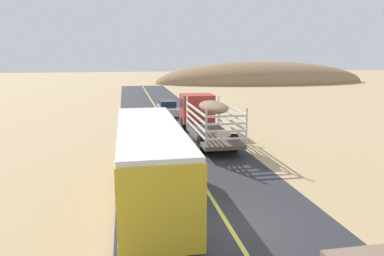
# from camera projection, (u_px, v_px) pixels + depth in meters

# --- Properties ---
(ground_plane) EXTENTS (240.00, 240.00, 0.00)m
(ground_plane) POSITION_uv_depth(u_px,v_px,m) (229.00, 226.00, 12.86)
(ground_plane) COLOR tan
(road_surface) EXTENTS (8.00, 120.00, 0.02)m
(road_surface) POSITION_uv_depth(u_px,v_px,m) (229.00, 226.00, 12.85)
(road_surface) COLOR #2D2D33
(road_surface) RESTS_ON ground
(road_centre_line) EXTENTS (0.16, 117.60, 0.00)m
(road_centre_line) POSITION_uv_depth(u_px,v_px,m) (229.00, 225.00, 12.85)
(road_centre_line) COLOR #D8CC4C
(road_centre_line) RESTS_ON road_surface
(livestock_truck) EXTENTS (2.53, 9.70, 3.02)m
(livestock_truck) POSITION_uv_depth(u_px,v_px,m) (203.00, 113.00, 26.65)
(livestock_truck) COLOR #B2332D
(livestock_truck) RESTS_ON road_surface
(bus) EXTENTS (2.54, 10.00, 3.21)m
(bus) POSITION_uv_depth(u_px,v_px,m) (150.00, 161.00, 14.71)
(bus) COLOR gold
(bus) RESTS_ON road_surface
(car_far) EXTENTS (1.80, 4.40, 1.46)m
(car_far) POSITION_uv_depth(u_px,v_px,m) (168.00, 108.00, 36.31)
(car_far) COLOR silver
(car_far) RESTS_ON road_surface
(distant_hill) EXTENTS (46.99, 20.09, 9.15)m
(distant_hill) POSITION_uv_depth(u_px,v_px,m) (261.00, 82.00, 79.52)
(distant_hill) COLOR #8D6E4C
(distant_hill) RESTS_ON ground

